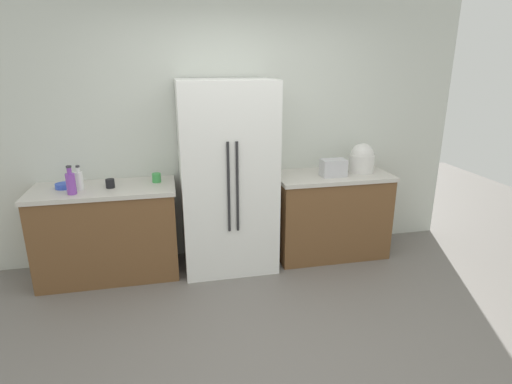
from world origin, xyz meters
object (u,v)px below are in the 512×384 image
object	(u,v)px
bowl_a	(64,186)
bottle_b	(71,183)
bottle_a	(79,180)
rice_cooker	(362,159)
refrigerator	(228,178)
cup_b	(157,178)
cup_a	(110,183)
toaster	(333,168)

from	to	relation	value
bowl_a	bottle_b	bearing A→B (deg)	-61.28
bowl_a	bottle_a	bearing A→B (deg)	-27.31
bowl_a	rice_cooker	bearing A→B (deg)	-0.51
refrigerator	rice_cooker	xyz separation A→B (m)	(1.44, 0.06, 0.11)
cup_b	bottle_b	bearing A→B (deg)	-162.52
bottle_b	bowl_a	distance (m)	0.25
bottle_a	cup_b	world-z (taller)	bottle_a
cup_a	bowl_a	size ratio (longest dim) A/B	0.55
bottle_a	cup_a	xyz separation A→B (m)	(0.26, 0.01, -0.05)
toaster	bottle_b	distance (m)	2.48
refrigerator	rice_cooker	bearing A→B (deg)	2.21
toaster	cup_a	bearing A→B (deg)	178.56
bottle_a	bowl_a	size ratio (longest dim) A/B	1.53
rice_cooker	bottle_a	distance (m)	2.79
cup_a	refrigerator	bearing A→B (deg)	-0.43
bottle_a	cup_a	bearing A→B (deg)	1.67
refrigerator	bottle_a	xyz separation A→B (m)	(-1.35, 0.00, 0.06)
bottle_a	rice_cooker	bearing A→B (deg)	1.13
cup_b	bowl_a	distance (m)	0.83
rice_cooker	toaster	bearing A→B (deg)	-164.11
cup_b	bowl_a	size ratio (longest dim) A/B	0.59
bottle_b	bowl_a	xyz separation A→B (m)	(-0.11, 0.20, -0.08)
refrigerator	bottle_b	distance (m)	1.41
refrigerator	rice_cooker	size ratio (longest dim) A/B	6.12
bottle_b	cup_b	distance (m)	0.76
toaster	refrigerator	bearing A→B (deg)	177.54
bottle_b	cup_a	bearing A→B (deg)	22.91
rice_cooker	bowl_a	xyz separation A→B (m)	(-2.95, 0.03, -0.12)
toaster	bottle_a	distance (m)	2.43
refrigerator	bottle_a	distance (m)	1.36
bottle_a	cup_b	xyz separation A→B (m)	(0.68, 0.11, -0.05)
refrigerator	bowl_a	size ratio (longest dim) A/B	12.53
toaster	bottle_b	xyz separation A→B (m)	(-2.48, -0.07, 0.02)
rice_cooker	bottle_b	xyz separation A→B (m)	(-2.84, -0.18, -0.04)
toaster	cup_b	bearing A→B (deg)	175.02
rice_cooker	refrigerator	bearing A→B (deg)	-177.79
rice_cooker	cup_a	xyz separation A→B (m)	(-2.53, -0.05, -0.10)
cup_a	cup_b	size ratio (longest dim) A/B	0.94
cup_b	cup_a	bearing A→B (deg)	-166.73
refrigerator	bowl_a	world-z (taller)	refrigerator
refrigerator	bowl_a	xyz separation A→B (m)	(-1.51, 0.08, -0.01)
bottle_b	rice_cooker	bearing A→B (deg)	3.57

